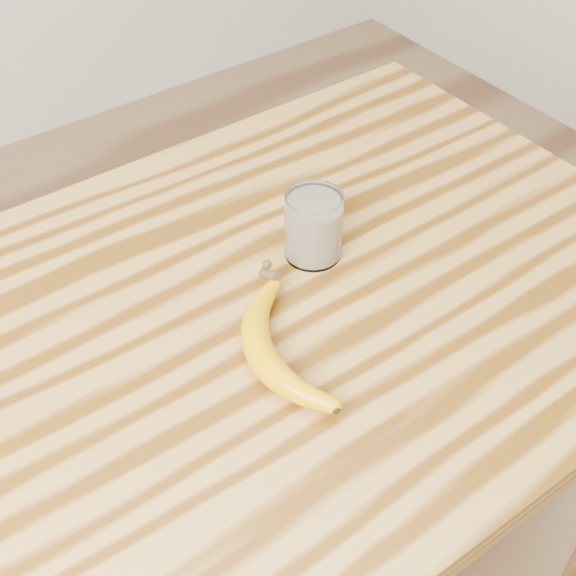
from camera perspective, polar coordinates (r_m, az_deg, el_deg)
table at (r=1.14m, az=-2.18°, el=-6.44°), size 1.20×0.80×0.90m
smoothie_glass at (r=1.10m, az=1.83°, el=4.35°), size 0.08×0.08×0.10m
banana at (r=0.97m, az=-2.07°, el=-4.62°), size 0.20×0.33×0.04m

